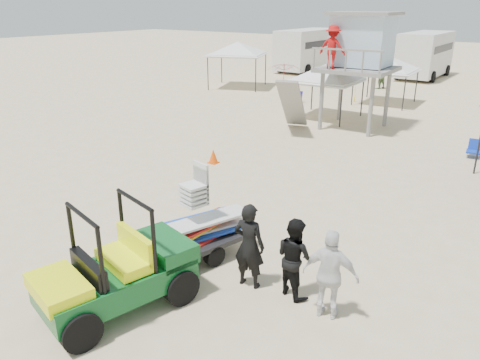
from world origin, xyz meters
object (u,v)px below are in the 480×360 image
Objects in this scene: man_left at (249,246)px; lifeguard_tower at (359,45)px; surf_trailer at (199,225)px; utility_cart at (112,264)px.

lifeguard_tower is (-3.40, 13.15, 2.70)m from man_left.
utility_cart is at bearing -90.17° from surf_trailer.
utility_cart is 1.25× the size of surf_trailer.
surf_trailer is at bearing 89.83° from utility_cart.
lifeguard_tower is at bearing -83.22° from man_left.
lifeguard_tower is at bearing 98.33° from surf_trailer.
surf_trailer reaches higher than man_left.
utility_cart is 2.54m from man_left.
surf_trailer is 1.33× the size of man_left.
man_left is (1.52, -0.30, 0.11)m from surf_trailer.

